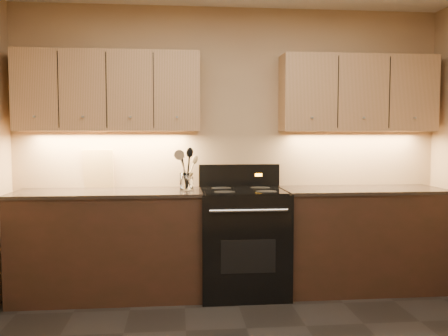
% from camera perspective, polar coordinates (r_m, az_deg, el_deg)
% --- Properties ---
extents(wall_back, '(4.00, 0.04, 2.60)m').
position_cam_1_polar(wall_back, '(4.49, 0.75, 2.52)').
color(wall_back, tan).
rests_on(wall_back, ground).
extents(counter_left, '(1.62, 0.62, 0.93)m').
position_cam_1_polar(counter_left, '(4.31, -13.68, -8.85)').
color(counter_left, black).
rests_on(counter_left, ground).
extents(counter_right, '(1.46, 0.62, 0.93)m').
position_cam_1_polar(counter_right, '(4.58, 16.16, -8.13)').
color(counter_right, black).
rests_on(counter_right, ground).
extents(stove, '(0.76, 0.68, 1.14)m').
position_cam_1_polar(stove, '(4.28, 2.29, -8.64)').
color(stove, black).
rests_on(stove, ground).
extents(upper_cab_left, '(1.60, 0.30, 0.70)m').
position_cam_1_polar(upper_cab_left, '(4.37, -13.69, 8.93)').
color(upper_cab_left, tan).
rests_on(upper_cab_left, wall_back).
extents(upper_cab_right, '(1.44, 0.30, 0.70)m').
position_cam_1_polar(upper_cab_right, '(4.64, 15.79, 8.60)').
color(upper_cab_right, tan).
rests_on(upper_cab_right, wall_back).
extents(outlet_plate, '(0.08, 0.01, 0.12)m').
position_cam_1_polar(outlet_plate, '(4.54, -15.79, 0.11)').
color(outlet_plate, '#B2B5BA').
rests_on(outlet_plate, wall_back).
extents(utensil_crock, '(0.16, 0.16, 0.15)m').
position_cam_1_polar(utensil_crock, '(4.21, -4.54, -1.70)').
color(utensil_crock, white).
rests_on(utensil_crock, counter_left).
extents(cutting_board, '(0.28, 0.09, 0.35)m').
position_cam_1_polar(cutting_board, '(4.51, -14.87, -0.08)').
color(cutting_board, tan).
rests_on(cutting_board, counter_left).
extents(wooden_spoon, '(0.17, 0.16, 0.31)m').
position_cam_1_polar(wooden_spoon, '(4.20, -4.77, -0.31)').
color(wooden_spoon, tan).
rests_on(wooden_spoon, utensil_crock).
extents(black_spoon, '(0.09, 0.13, 0.37)m').
position_cam_1_polar(black_spoon, '(4.20, -4.55, 0.01)').
color(black_spoon, black).
rests_on(black_spoon, utensil_crock).
extents(black_turner, '(0.15, 0.11, 0.35)m').
position_cam_1_polar(black_turner, '(4.18, -4.50, -0.18)').
color(black_turner, black).
rests_on(black_turner, utensil_crock).
extents(steel_spatula, '(0.19, 0.11, 0.36)m').
position_cam_1_polar(steel_spatula, '(4.20, -4.16, -0.05)').
color(steel_spatula, silver).
rests_on(steel_spatula, utensil_crock).
extents(steel_skimmer, '(0.20, 0.10, 0.35)m').
position_cam_1_polar(steel_skimmer, '(4.18, -4.02, -0.16)').
color(steel_skimmer, silver).
rests_on(steel_skimmer, utensil_crock).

